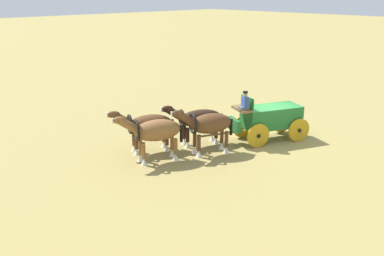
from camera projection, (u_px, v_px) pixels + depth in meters
The scene contains 6 objects.
ground_plane at pixel (270, 139), 21.79m from camera, with size 220.00×220.00×0.00m, color #9E8C4C.
show_wagon at pixel (269, 118), 21.36m from camera, with size 5.77×3.07×2.80m.
draft_horse_rear_near at pixel (208, 125), 19.46m from camera, with size 2.97×1.70×2.31m.
draft_horse_rear_off at pixel (197, 119), 20.64m from camera, with size 3.09×1.71×2.19m.
draft_horse_lead_near at pixel (155, 132), 18.58m from camera, with size 3.08×1.75×2.30m.
draft_horse_lead_off at pixel (147, 125), 19.76m from camera, with size 3.07×1.73×2.19m.
Camera 1 is at (17.09, 12.01, 7.45)m, focal length 38.90 mm.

